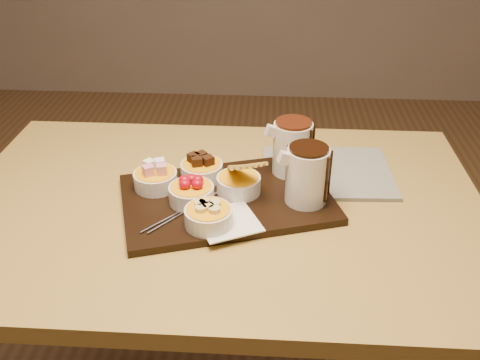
# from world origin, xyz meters

# --- Properties ---
(dining_table) EXTENTS (1.20, 0.80, 0.75)m
(dining_table) POSITION_xyz_m (0.00, 0.00, 0.65)
(dining_table) COLOR #A6873D
(dining_table) RESTS_ON ground
(serving_board) EXTENTS (0.53, 0.42, 0.02)m
(serving_board) POSITION_xyz_m (0.02, -0.00, 0.76)
(serving_board) COLOR black
(serving_board) RESTS_ON dining_table
(napkin) EXTENTS (0.16, 0.16, 0.00)m
(napkin) POSITION_xyz_m (0.03, -0.10, 0.77)
(napkin) COLOR white
(napkin) RESTS_ON serving_board
(bowl_marshmallows) EXTENTS (0.10, 0.10, 0.04)m
(bowl_marshmallows) POSITION_xyz_m (-0.15, 0.03, 0.79)
(bowl_marshmallows) COLOR silver
(bowl_marshmallows) RESTS_ON serving_board
(bowl_cake) EXTENTS (0.10, 0.10, 0.04)m
(bowl_cake) POSITION_xyz_m (-0.05, 0.07, 0.79)
(bowl_cake) COLOR silver
(bowl_cake) RESTS_ON serving_board
(bowl_strawberries) EXTENTS (0.10, 0.10, 0.04)m
(bowl_strawberries) POSITION_xyz_m (-0.06, -0.03, 0.79)
(bowl_strawberries) COLOR silver
(bowl_strawberries) RESTS_ON serving_board
(bowl_biscotti) EXTENTS (0.10, 0.10, 0.04)m
(bowl_biscotti) POSITION_xyz_m (0.04, 0.02, 0.79)
(bowl_biscotti) COLOR silver
(bowl_biscotti) RESTS_ON serving_board
(bowl_bananas) EXTENTS (0.10, 0.10, 0.04)m
(bowl_bananas) POSITION_xyz_m (-0.01, -0.12, 0.79)
(bowl_bananas) COLOR silver
(bowl_bananas) RESTS_ON serving_board
(pitcher_dark_chocolate) EXTENTS (0.12, 0.12, 0.13)m
(pitcher_dark_chocolate) POSITION_xyz_m (0.19, -0.01, 0.83)
(pitcher_dark_chocolate) COLOR silver
(pitcher_dark_chocolate) RESTS_ON serving_board
(pitcher_milk_chocolate) EXTENTS (0.12, 0.12, 0.13)m
(pitcher_milk_chocolate) POSITION_xyz_m (0.16, 0.12, 0.83)
(pitcher_milk_chocolate) COLOR silver
(pitcher_milk_chocolate) RESTS_ON serving_board
(fondue_skewers) EXTENTS (0.22, 0.19, 0.01)m
(fondue_skewers) POSITION_xyz_m (-0.06, -0.06, 0.77)
(fondue_skewers) COLOR silver
(fondue_skewers) RESTS_ON serving_board
(newspaper) EXTENTS (0.32, 0.26, 0.01)m
(newspaper) POSITION_xyz_m (0.25, 0.14, 0.76)
(newspaper) COLOR beige
(newspaper) RESTS_ON dining_table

